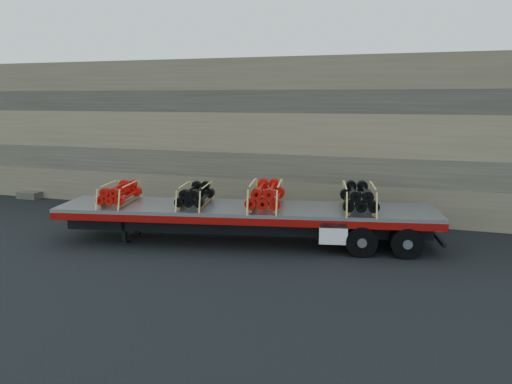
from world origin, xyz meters
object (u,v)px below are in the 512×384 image
trailer (245,225)px  bundle_rear (359,198)px  bundle_front (120,194)px  bundle_midfront (195,195)px  bundle_midrear (266,195)px

trailer → bundle_rear: bearing=0.0°
bundle_front → bundle_rear: (8.62, 1.76, 0.06)m
trailer → bundle_rear: (3.97, 0.81, 1.10)m
trailer → bundle_front: 4.86m
bundle_midfront → bundle_rear: 5.89m
bundle_midfront → bundle_rear: bearing=0.0°
bundle_front → bundle_rear: bearing=0.0°
bundle_rear → bundle_midfront: bearing=-180.0°
bundle_front → bundle_midrear: 5.50m
bundle_midfront → bundle_rear: (5.77, 1.18, 0.06)m
bundle_midrear → bundle_front: bearing=180.0°
trailer → bundle_midfront: size_ratio=6.67×
trailer → bundle_midrear: bearing=0.0°
bundle_rear → bundle_midrear: bearing=180.0°
trailer → bundle_midrear: bundle_midrear is taller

